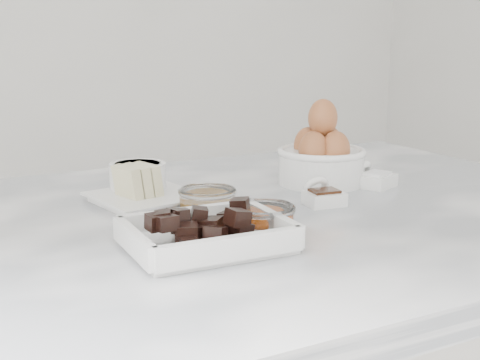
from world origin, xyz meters
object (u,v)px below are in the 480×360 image
object	(u,v)px
honey_bowl	(207,200)
sugar_ramekin	(138,178)
butter_plate	(144,191)
vanilla_spoon	(322,195)
chocolate_dish	(207,231)
zest_bowl	(263,218)
salt_spoon	(373,178)
egg_bowl	(321,156)

from	to	relation	value
honey_bowl	sugar_ramekin	bearing A→B (deg)	110.05
butter_plate	sugar_ramekin	xyz separation A→B (m)	(0.01, 0.05, 0.01)
butter_plate	vanilla_spoon	world-z (taller)	butter_plate
chocolate_dish	zest_bowl	xyz separation A→B (m)	(0.09, 0.02, -0.00)
zest_bowl	salt_spoon	size ratio (longest dim) A/B	0.97
egg_bowl	salt_spoon	distance (m)	0.09
vanilla_spoon	salt_spoon	xyz separation A→B (m)	(0.14, 0.06, 0.00)
sugar_ramekin	salt_spoon	size ratio (longest dim) A/B	1.02
chocolate_dish	honey_bowl	world-z (taller)	chocolate_dish
honey_bowl	salt_spoon	world-z (taller)	salt_spoon
butter_plate	vanilla_spoon	bearing A→B (deg)	-29.34
egg_bowl	honey_bowl	distance (m)	0.27
sugar_ramekin	zest_bowl	size ratio (longest dim) A/B	1.05
sugar_ramekin	honey_bowl	xyz separation A→B (m)	(0.05, -0.14, -0.01)
salt_spoon	zest_bowl	bearing A→B (deg)	-154.61
egg_bowl	zest_bowl	bearing A→B (deg)	-139.15
butter_plate	sugar_ramekin	distance (m)	0.05
butter_plate	honey_bowl	bearing A→B (deg)	-57.94
sugar_ramekin	salt_spoon	bearing A→B (deg)	-18.57
chocolate_dish	sugar_ramekin	xyz separation A→B (m)	(0.02, 0.29, 0.01)
chocolate_dish	vanilla_spoon	distance (m)	0.27
vanilla_spoon	salt_spoon	size ratio (longest dim) A/B	0.84
vanilla_spoon	salt_spoon	distance (m)	0.15
zest_bowl	vanilla_spoon	distance (m)	0.17
zest_bowl	vanilla_spoon	size ratio (longest dim) A/B	1.16
honey_bowl	zest_bowl	world-z (taller)	same
honey_bowl	egg_bowl	bearing A→B (deg)	17.58
chocolate_dish	honey_bowl	size ratio (longest dim) A/B	2.35
chocolate_dish	butter_plate	world-z (taller)	butter_plate
sugar_ramekin	zest_bowl	world-z (taller)	sugar_ramekin
zest_bowl	butter_plate	bearing A→B (deg)	111.01
egg_bowl	zest_bowl	size ratio (longest dim) A/B	1.79
vanilla_spoon	butter_plate	bearing A→B (deg)	150.66
chocolate_dish	butter_plate	bearing A→B (deg)	87.91
salt_spoon	butter_plate	bearing A→B (deg)	168.60
egg_bowl	honey_bowl	world-z (taller)	egg_bowl
butter_plate	vanilla_spoon	xyz separation A→B (m)	(0.24, -0.13, -0.01)
salt_spoon	vanilla_spoon	bearing A→B (deg)	-158.54
zest_bowl	chocolate_dish	bearing A→B (deg)	-165.88
sugar_ramekin	honey_bowl	world-z (taller)	sugar_ramekin
sugar_ramekin	egg_bowl	size ratio (longest dim) A/B	0.59
chocolate_dish	egg_bowl	bearing A→B (deg)	34.65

